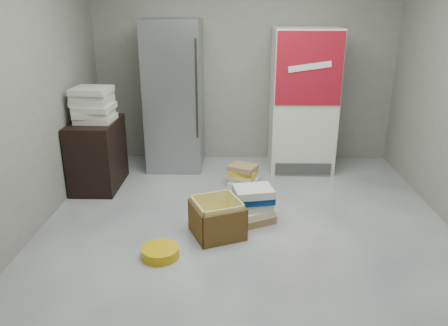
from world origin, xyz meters
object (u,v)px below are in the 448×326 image
at_px(coke_cooler, 303,100).
at_px(wood_shelf, 98,154).
at_px(phonebook_stack_main, 253,205).
at_px(cardboard_box, 217,221).
at_px(steel_fridge, 174,96).

relative_size(coke_cooler, wood_shelf, 2.25).
xyz_separation_m(coke_cooler, wood_shelf, (-2.48, -0.72, -0.50)).
bearing_deg(phonebook_stack_main, cardboard_box, -162.26).
xyz_separation_m(coke_cooler, cardboard_box, (-1.02, -1.88, -0.76)).
height_order(steel_fridge, cardboard_box, steel_fridge).
bearing_deg(wood_shelf, cardboard_box, -38.28).
xyz_separation_m(steel_fridge, cardboard_box, (0.63, -1.88, -0.80)).
bearing_deg(cardboard_box, steel_fridge, 85.33).
bearing_deg(steel_fridge, cardboard_box, -71.53).
relative_size(coke_cooler, phonebook_stack_main, 3.79).
relative_size(wood_shelf, cardboard_box, 1.39).
distance_m(coke_cooler, cardboard_box, 2.27).
xyz_separation_m(steel_fridge, wood_shelf, (-0.83, -0.73, -0.55)).
xyz_separation_m(steel_fridge, phonebook_stack_main, (0.97, -1.61, -0.76)).
distance_m(coke_cooler, wood_shelf, 2.63).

